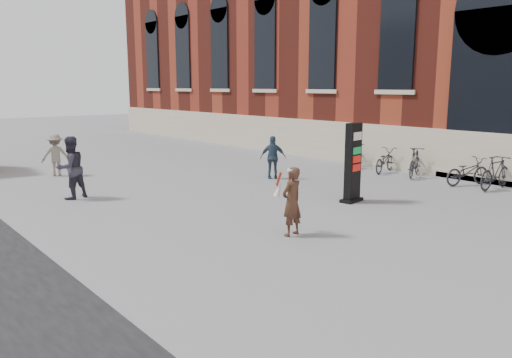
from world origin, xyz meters
TOP-DOWN VIEW (x-y plane):
  - ground at (0.00, 0.00)m, footprint 100.00×100.00m
  - info_pylon at (3.54, 1.21)m, footprint 0.79×0.47m
  - woman at (-0.22, -0.11)m, footprint 0.64×0.59m
  - pedestrian_a at (-2.69, 6.93)m, footprint 1.08×0.94m
  - pedestrian_b at (-1.70, 11.34)m, footprint 1.17×0.88m
  - pedestrian_c at (4.24, 5.51)m, footprint 0.96×0.91m
  - bike_3 at (8.60, -0.69)m, footprint 1.90×0.61m
  - bike_4 at (8.60, 0.28)m, footprint 1.94×1.16m
  - bike_5 at (8.60, 2.36)m, footprint 1.92×1.20m
  - bike_6 at (8.60, 3.71)m, footprint 1.92×1.10m
  - bike_7 at (8.60, 5.16)m, footprint 1.78×1.14m

SIDE VIEW (x-z plane):
  - ground at x=0.00m, z-range 0.00..0.00m
  - bike_6 at x=8.60m, z-range 0.00..0.96m
  - bike_4 at x=8.60m, z-range 0.00..0.96m
  - bike_7 at x=8.60m, z-range 0.00..1.04m
  - bike_5 at x=8.60m, z-range 0.00..1.12m
  - bike_3 at x=8.60m, z-range 0.00..1.13m
  - pedestrian_c at x=4.24m, z-range 0.00..1.59m
  - pedestrian_b at x=-1.70m, z-range 0.00..1.61m
  - woman at x=-0.22m, z-range 0.02..1.62m
  - pedestrian_a at x=-2.69m, z-range 0.00..1.91m
  - info_pylon at x=3.54m, z-range 0.00..2.33m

